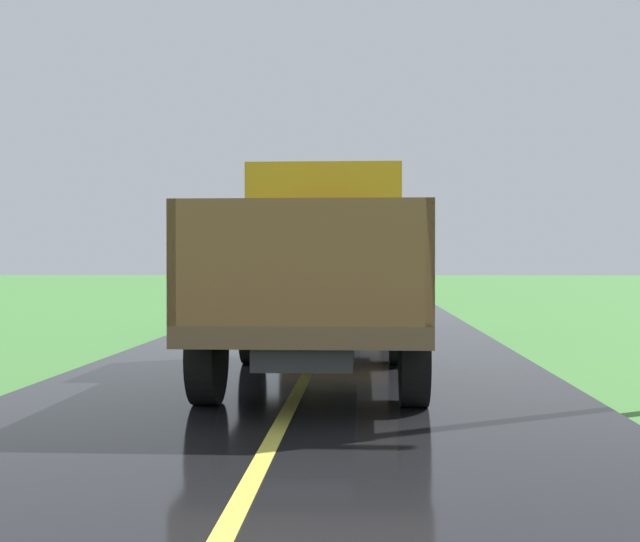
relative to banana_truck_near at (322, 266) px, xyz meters
The scene contains 2 objects.
banana_truck_near is the anchor object (origin of this frame).
banana_truck_far 9.02m from the banana_truck_near, 89.92° to the left, with size 2.38×5.82×2.80m.
Camera 1 is at (0.75, -0.73, 1.53)m, focal length 45.67 mm.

